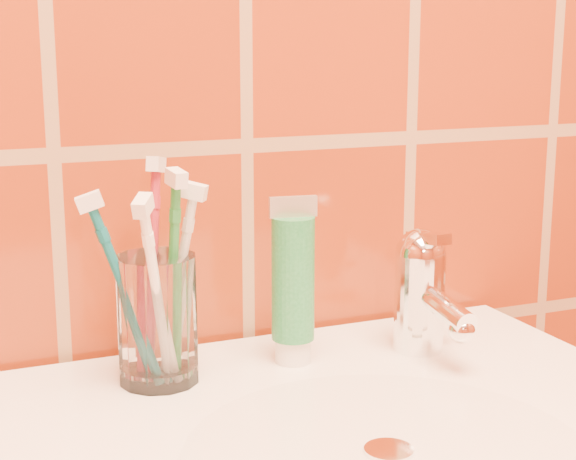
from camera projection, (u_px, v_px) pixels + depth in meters
name	position (u px, v px, depth m)	size (l,w,h in m)	color
glass_tumbler	(158.00, 319.00, 0.76)	(0.07, 0.07, 0.11)	white
toothpaste_tube	(293.00, 286.00, 0.80)	(0.04, 0.04, 0.16)	white
faucet	(422.00, 287.00, 0.83)	(0.05, 0.11, 0.12)	white
toothbrush_0	(157.00, 295.00, 0.73)	(0.05, 0.07, 0.18)	white
toothbrush_1	(178.00, 283.00, 0.76)	(0.05, 0.04, 0.18)	silver
toothbrush_2	(153.00, 269.00, 0.77)	(0.04, 0.05, 0.20)	#A12233
toothbrush_3	(173.00, 279.00, 0.75)	(0.03, 0.05, 0.20)	#217C32
toothbrush_4	(126.00, 293.00, 0.74)	(0.08, 0.03, 0.18)	#0D5E6D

